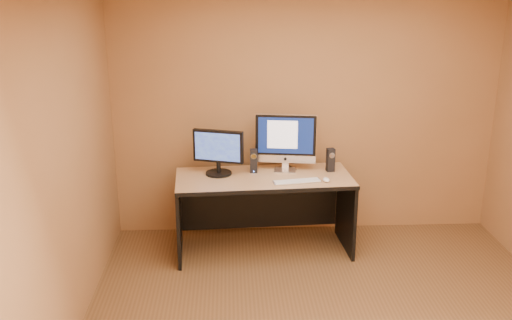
# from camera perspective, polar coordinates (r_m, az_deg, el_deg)

# --- Properties ---
(walls) EXTENTS (4.00, 4.00, 2.60)m
(walls) POSITION_cam_1_polar(r_m,az_deg,el_deg) (4.06, 8.76, -1.57)
(walls) COLOR #99683D
(walls) RESTS_ON ground
(desk) EXTENTS (1.74, 0.85, 0.79)m
(desk) POSITION_cam_1_polar(r_m,az_deg,el_deg) (5.68, 0.78, -5.44)
(desk) COLOR tan
(desk) RESTS_ON ground
(imac) EXTENTS (0.63, 0.31, 0.58)m
(imac) POSITION_cam_1_polar(r_m,az_deg,el_deg) (5.63, 2.97, 1.75)
(imac) COLOR silver
(imac) RESTS_ON desk
(second_monitor) EXTENTS (0.56, 0.40, 0.45)m
(second_monitor) POSITION_cam_1_polar(r_m,az_deg,el_deg) (5.55, -3.79, 0.75)
(second_monitor) COLOR black
(second_monitor) RESTS_ON desk
(speaker_left) EXTENTS (0.08, 0.08, 0.23)m
(speaker_left) POSITION_cam_1_polar(r_m,az_deg,el_deg) (5.63, -0.23, -0.08)
(speaker_left) COLOR black
(speaker_left) RESTS_ON desk
(speaker_right) EXTENTS (0.08, 0.09, 0.23)m
(speaker_right) POSITION_cam_1_polar(r_m,az_deg,el_deg) (5.71, 7.46, 0.01)
(speaker_right) COLOR black
(speaker_right) RESTS_ON desk
(keyboard) EXTENTS (0.47, 0.20, 0.02)m
(keyboard) POSITION_cam_1_polar(r_m,az_deg,el_deg) (5.39, 4.13, -2.16)
(keyboard) COLOR silver
(keyboard) RESTS_ON desk
(mouse) EXTENTS (0.07, 0.11, 0.04)m
(mouse) POSITION_cam_1_polar(r_m,az_deg,el_deg) (5.44, 7.04, -1.96)
(mouse) COLOR white
(mouse) RESTS_ON desk
(cable_a) EXTENTS (0.10, 0.22, 0.01)m
(cable_a) POSITION_cam_1_polar(r_m,az_deg,el_deg) (5.83, 3.50, -0.66)
(cable_a) COLOR black
(cable_a) RESTS_ON desk
(cable_b) EXTENTS (0.05, 0.19, 0.01)m
(cable_b) POSITION_cam_1_polar(r_m,az_deg,el_deg) (5.81, 3.06, -0.71)
(cable_b) COLOR black
(cable_b) RESTS_ON desk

